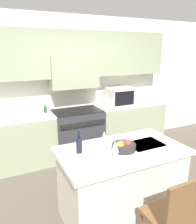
{
  "coord_description": "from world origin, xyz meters",
  "views": [
    {
      "loc": [
        -1.39,
        -2.1,
        2.05
      ],
      "look_at": [
        -0.05,
        0.67,
        1.17
      ],
      "focal_mm": 35.0,
      "sensor_mm": 36.0,
      "label": 1
    }
  ],
  "objects_px": {
    "microwave": "(121,96)",
    "wine_bottle": "(79,144)",
    "fruit_bowl": "(124,146)",
    "island_chair": "(173,215)",
    "range_stove": "(77,133)",
    "wine_glass_far": "(104,137)",
    "wine_glass_near": "(115,147)",
    "oil_bottle_on_counter": "(45,109)"
  },
  "relations": [
    {
      "from": "island_chair",
      "to": "wine_glass_far",
      "type": "bearing_deg",
      "value": 110.06
    },
    {
      "from": "island_chair",
      "to": "wine_bottle",
      "type": "height_order",
      "value": "wine_bottle"
    },
    {
      "from": "oil_bottle_on_counter",
      "to": "range_stove",
      "type": "bearing_deg",
      "value": -8.8
    },
    {
      "from": "range_stove",
      "to": "island_chair",
      "type": "xyz_separation_m",
      "value": [
        0.01,
        -2.57,
        0.07
      ]
    },
    {
      "from": "wine_bottle",
      "to": "oil_bottle_on_counter",
      "type": "bearing_deg",
      "value": 89.44
    },
    {
      "from": "wine_glass_near",
      "to": "oil_bottle_on_counter",
      "type": "distance_m",
      "value": 2.13
    },
    {
      "from": "wine_bottle",
      "to": "wine_glass_far",
      "type": "distance_m",
      "value": 0.3
    },
    {
      "from": "island_chair",
      "to": "microwave",
      "type": "bearing_deg",
      "value": 68.97
    },
    {
      "from": "microwave",
      "to": "range_stove",
      "type": "bearing_deg",
      "value": -178.94
    },
    {
      "from": "wine_glass_near",
      "to": "fruit_bowl",
      "type": "bearing_deg",
      "value": 37.73
    },
    {
      "from": "microwave",
      "to": "wine_glass_far",
      "type": "bearing_deg",
      "value": -126.79
    },
    {
      "from": "wine_bottle",
      "to": "oil_bottle_on_counter",
      "type": "relative_size",
      "value": 1.67
    },
    {
      "from": "microwave",
      "to": "oil_bottle_on_counter",
      "type": "bearing_deg",
      "value": 177.44
    },
    {
      "from": "microwave",
      "to": "wine_bottle",
      "type": "bearing_deg",
      "value": -133.14
    },
    {
      "from": "microwave",
      "to": "wine_bottle",
      "type": "xyz_separation_m",
      "value": [
        -1.6,
        -1.71,
        -0.09
      ]
    },
    {
      "from": "fruit_bowl",
      "to": "oil_bottle_on_counter",
      "type": "bearing_deg",
      "value": 103.59
    },
    {
      "from": "wine_glass_far",
      "to": "wine_glass_near",
      "type": "bearing_deg",
      "value": -94.41
    },
    {
      "from": "microwave",
      "to": "oil_bottle_on_counter",
      "type": "height_order",
      "value": "microwave"
    },
    {
      "from": "range_stove",
      "to": "wine_bottle",
      "type": "relative_size",
      "value": 3.5
    },
    {
      "from": "wine_bottle",
      "to": "wine_glass_near",
      "type": "height_order",
      "value": "wine_bottle"
    },
    {
      "from": "wine_bottle",
      "to": "fruit_bowl",
      "type": "xyz_separation_m",
      "value": [
        0.49,
        -0.16,
        -0.05
      ]
    },
    {
      "from": "wine_bottle",
      "to": "wine_glass_near",
      "type": "xyz_separation_m",
      "value": [
        0.28,
        -0.32,
        0.05
      ]
    },
    {
      "from": "microwave",
      "to": "wine_glass_near",
      "type": "xyz_separation_m",
      "value": [
        -1.33,
        -2.04,
        -0.04
      ]
    },
    {
      "from": "wine_bottle",
      "to": "fruit_bowl",
      "type": "relative_size",
      "value": 0.97
    },
    {
      "from": "wine_glass_far",
      "to": "oil_bottle_on_counter",
      "type": "xyz_separation_m",
      "value": [
        -0.28,
        1.82,
        -0.08
      ]
    },
    {
      "from": "range_stove",
      "to": "wine_bottle",
      "type": "xyz_separation_m",
      "value": [
        -0.6,
        -1.69,
        0.56
      ]
    },
    {
      "from": "microwave",
      "to": "wine_bottle",
      "type": "height_order",
      "value": "microwave"
    },
    {
      "from": "wine_glass_far",
      "to": "fruit_bowl",
      "type": "height_order",
      "value": "wine_glass_far"
    },
    {
      "from": "range_stove",
      "to": "island_chair",
      "type": "bearing_deg",
      "value": -89.76
    },
    {
      "from": "island_chair",
      "to": "oil_bottle_on_counter",
      "type": "bearing_deg",
      "value": 102.49
    },
    {
      "from": "wine_glass_far",
      "to": "oil_bottle_on_counter",
      "type": "height_order",
      "value": "wine_glass_far"
    },
    {
      "from": "range_stove",
      "to": "fruit_bowl",
      "type": "relative_size",
      "value": 3.38
    },
    {
      "from": "wine_bottle",
      "to": "wine_glass_far",
      "type": "xyz_separation_m",
      "value": [
        0.3,
        -0.03,
        0.05
      ]
    },
    {
      "from": "fruit_bowl",
      "to": "oil_bottle_on_counter",
      "type": "xyz_separation_m",
      "value": [
        -0.47,
        1.94,
        0.03
      ]
    },
    {
      "from": "fruit_bowl",
      "to": "wine_bottle",
      "type": "bearing_deg",
      "value": 161.69
    },
    {
      "from": "wine_bottle",
      "to": "wine_glass_near",
      "type": "relative_size",
      "value": 1.23
    },
    {
      "from": "microwave",
      "to": "wine_glass_far",
      "type": "xyz_separation_m",
      "value": [
        -1.31,
        -1.75,
        -0.04
      ]
    },
    {
      "from": "range_stove",
      "to": "wine_bottle",
      "type": "distance_m",
      "value": 1.88
    },
    {
      "from": "wine_bottle",
      "to": "island_chair",
      "type": "bearing_deg",
      "value": -55.4
    },
    {
      "from": "island_chair",
      "to": "fruit_bowl",
      "type": "bearing_deg",
      "value": 99.48
    },
    {
      "from": "oil_bottle_on_counter",
      "to": "microwave",
      "type": "bearing_deg",
      "value": -2.56
    },
    {
      "from": "microwave",
      "to": "island_chair",
      "type": "height_order",
      "value": "microwave"
    }
  ]
}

